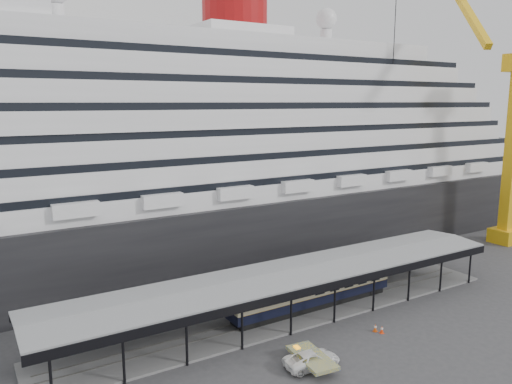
% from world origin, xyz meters
% --- Properties ---
extents(ground, '(200.00, 200.00, 0.00)m').
position_xyz_m(ground, '(0.00, 0.00, 0.00)').
color(ground, '#363638').
rests_on(ground, ground).
extents(cruise_ship, '(130.00, 30.00, 43.90)m').
position_xyz_m(cruise_ship, '(0.05, 32.00, 18.35)').
color(cruise_ship, black).
rests_on(cruise_ship, ground).
extents(platform_canopy, '(56.00, 9.18, 5.30)m').
position_xyz_m(platform_canopy, '(0.00, 5.00, 2.36)').
color(platform_canopy, slate).
rests_on(platform_canopy, ground).
extents(crane_yellow, '(23.83, 18.78, 47.60)m').
position_xyz_m(crane_yellow, '(47.06, 10.54, 19.96)').
color(crane_yellow, gold).
rests_on(crane_yellow, ground).
extents(port_truck, '(5.49, 2.96, 1.46)m').
position_xyz_m(port_truck, '(-4.91, -5.23, 0.73)').
color(port_truck, white).
rests_on(port_truck, ground).
extents(pullman_carriage, '(21.50, 3.04, 21.08)m').
position_xyz_m(pullman_carriage, '(3.05, 5.00, 2.57)').
color(pullman_carriage, black).
rests_on(pullman_carriage, ground).
extents(traffic_cone_left, '(0.49, 0.49, 0.77)m').
position_xyz_m(traffic_cone_left, '(-3.47, -2.38, 0.38)').
color(traffic_cone_left, '#E55C0C').
rests_on(traffic_cone_left, ground).
extents(traffic_cone_mid, '(0.51, 0.51, 0.82)m').
position_xyz_m(traffic_cone_mid, '(5.13, -3.03, 0.41)').
color(traffic_cone_mid, '#DB4D0C').
rests_on(traffic_cone_mid, ground).
extents(traffic_cone_right, '(0.53, 0.53, 0.83)m').
position_xyz_m(traffic_cone_right, '(5.42, -3.69, 0.41)').
color(traffic_cone_right, '#F33A0D').
rests_on(traffic_cone_right, ground).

